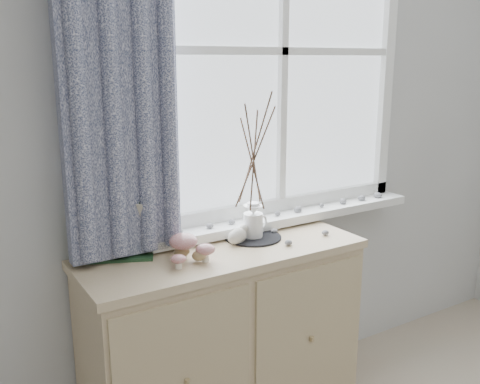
{
  "coord_description": "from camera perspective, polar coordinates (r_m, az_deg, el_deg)",
  "views": [
    {
      "loc": [
        -1.19,
        -0.05,
        1.62
      ],
      "look_at": [
        -0.1,
        1.7,
        1.1
      ],
      "focal_mm": 40.0,
      "sensor_mm": 36.0,
      "label": 1
    }
  ],
  "objects": [
    {
      "name": "toadstool_cluster",
      "position": [
        2.09,
        -5.59,
        -5.72
      ],
      "size": [
        0.19,
        0.17,
        0.1
      ],
      "color": "white",
      "rests_on": "sideboard"
    },
    {
      "name": "wooden_eggs",
      "position": [
        2.11,
        -5.32,
        -6.58
      ],
      "size": [
        0.09,
        0.11,
        0.07
      ],
      "color": "tan",
      "rests_on": "sideboard"
    },
    {
      "name": "sideboard_pebbles",
      "position": [
        2.37,
        4.68,
        -4.59
      ],
      "size": [
        0.33,
        0.23,
        0.02
      ],
      "color": "gray",
      "rests_on": "sideboard"
    },
    {
      "name": "songbird_figurine",
      "position": [
        2.28,
        -0.28,
        -4.64
      ],
      "size": [
        0.16,
        0.11,
        0.07
      ],
      "primitive_type": null,
      "rotation": [
        0.0,
        0.0,
        0.33
      ],
      "color": "silver",
      "rests_on": "sideboard"
    },
    {
      "name": "twig_pitcher",
      "position": [
        2.27,
        1.45,
        4.03
      ],
      "size": [
        0.29,
        0.29,
        0.65
      ],
      "rotation": [
        0.0,
        0.0,
        0.31
      ],
      "color": "white",
      "rests_on": "crocheted_doily"
    },
    {
      "name": "crocheted_doily",
      "position": [
        2.36,
        1.4,
        -4.84
      ],
      "size": [
        0.25,
        0.25,
        0.01
      ],
      "primitive_type": "cylinder",
      "color": "black",
      "rests_on": "sideboard"
    },
    {
      "name": "sideboard",
      "position": [
        2.4,
        -1.65,
        -15.78
      ],
      "size": [
        1.2,
        0.45,
        0.85
      ],
      "color": "#CFAE91",
      "rests_on": "ground"
    },
    {
      "name": "botanical_book",
      "position": [
        2.11,
        -13.09,
        -4.16
      ],
      "size": [
        0.37,
        0.26,
        0.24
      ],
      "primitive_type": null,
      "rotation": [
        0.0,
        0.0,
        -0.42
      ],
      "color": "#1D3D21",
      "rests_on": "sideboard"
    }
  ]
}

